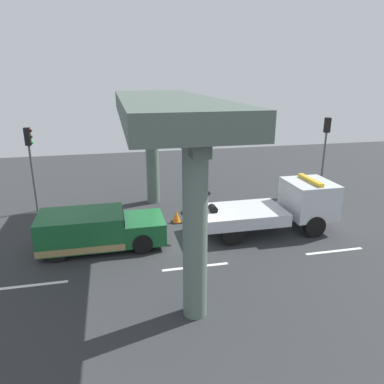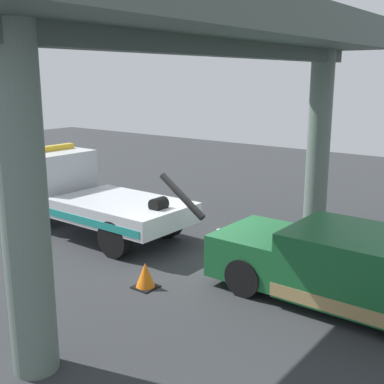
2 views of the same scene
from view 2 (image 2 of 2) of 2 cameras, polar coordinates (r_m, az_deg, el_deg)
ground_plane at (r=12.65m, az=1.06°, el=-8.42°), size 60.00×40.00×0.10m
lane_stripe_mid at (r=14.66m, az=7.15°, el=-5.21°), size 2.60×0.16×0.01m
lane_stripe_east at (r=18.31m, az=-9.18°, el=-1.51°), size 2.60×0.16×0.01m
tow_truck_white at (r=15.45m, az=-13.08°, el=0.12°), size 7.26×2.44×2.46m
towed_van_green at (r=10.70m, az=17.49°, el=-8.45°), size 5.20×2.23×1.58m
overpass_structure at (r=11.40m, az=3.97°, el=17.17°), size 3.60×12.69×6.24m
traffic_cone_orange at (r=11.19m, az=-5.43°, el=-9.64°), size 0.50×0.50×0.60m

